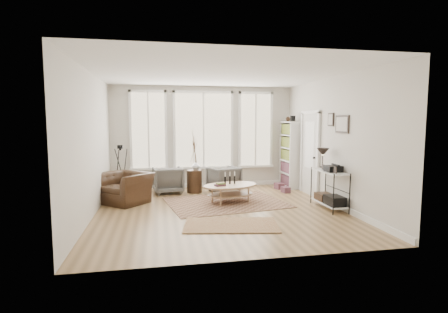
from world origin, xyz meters
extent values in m
plane|color=#9B794E|center=(0.00, 0.00, 0.00)|extent=(5.50, 5.50, 0.00)
plane|color=white|center=(0.00, 0.00, 2.90)|extent=(5.50, 5.50, 0.00)
cube|color=beige|center=(0.00, 2.75, 1.45)|extent=(5.20, 0.04, 2.90)
cube|color=beige|center=(0.00, -2.75, 1.45)|extent=(5.20, 0.04, 2.90)
cube|color=beige|center=(-2.60, 0.00, 1.45)|extent=(0.04, 5.50, 2.90)
cube|color=beige|center=(2.60, 0.00, 1.45)|extent=(0.04, 5.50, 2.90)
cube|color=white|center=(0.00, 2.74, 0.06)|extent=(5.10, 0.04, 0.12)
cube|color=white|center=(2.58, 0.00, 0.06)|extent=(0.03, 5.40, 0.12)
cube|color=beige|center=(0.00, 2.73, 1.65)|extent=(1.60, 0.03, 2.10)
cube|color=beige|center=(-1.55, 2.73, 1.65)|extent=(0.90, 0.03, 2.10)
cube|color=beige|center=(1.55, 2.73, 1.65)|extent=(0.90, 0.03, 2.10)
cube|color=white|center=(0.00, 2.71, 1.65)|extent=(1.74, 0.06, 2.24)
cube|color=white|center=(-1.55, 2.71, 1.65)|extent=(1.04, 0.06, 2.24)
cube|color=white|center=(1.55, 2.71, 1.65)|extent=(1.04, 0.06, 2.24)
cube|color=white|center=(0.00, 2.69, 0.57)|extent=(4.10, 0.12, 0.06)
cube|color=silver|center=(2.58, 1.15, 1.05)|extent=(0.04, 0.88, 2.10)
cube|color=white|center=(2.56, 1.15, 1.30)|extent=(0.01, 0.55, 1.20)
cube|color=white|center=(2.56, 0.66, 1.05)|extent=(0.06, 0.08, 2.18)
cube|color=white|center=(2.56, 1.64, 1.05)|extent=(0.06, 0.08, 2.18)
cube|color=white|center=(2.56, 1.15, 2.14)|extent=(0.06, 1.06, 0.08)
sphere|color=black|center=(2.53, 0.82, 1.00)|extent=(0.06, 0.06, 0.06)
cube|color=white|center=(2.43, 1.81, 0.95)|extent=(0.30, 0.03, 1.90)
cube|color=white|center=(2.43, 2.63, 0.95)|extent=(0.30, 0.03, 1.90)
cube|color=white|center=(2.58, 2.23, 0.95)|extent=(0.02, 0.85, 1.90)
cube|color=white|center=(2.43, 2.23, 0.95)|extent=(0.30, 0.81, 1.90)
cube|color=maroon|center=(2.43, 2.23, 0.95)|extent=(0.24, 0.75, 1.76)
cube|color=black|center=(2.43, 2.02, 1.98)|extent=(0.12, 0.10, 0.16)
sphere|color=#362214|center=(2.43, 2.38, 1.97)|extent=(0.14, 0.14, 0.14)
cube|color=white|center=(2.38, -0.30, 0.12)|extent=(0.37, 1.07, 0.03)
cube|color=white|center=(2.38, -0.30, 0.82)|extent=(0.37, 1.07, 0.02)
cylinder|color=black|center=(2.20, -0.83, 0.42)|extent=(0.02, 0.02, 0.85)
cylinder|color=black|center=(2.56, -0.83, 0.42)|extent=(0.02, 0.02, 0.85)
cylinder|color=black|center=(2.20, 0.23, 0.42)|extent=(0.02, 0.02, 0.85)
cylinder|color=black|center=(2.56, 0.23, 0.42)|extent=(0.02, 0.02, 0.85)
cylinder|color=black|center=(2.38, 0.05, 0.88)|extent=(0.14, 0.14, 0.02)
cylinder|color=black|center=(2.38, 0.05, 1.01)|extent=(0.02, 0.02, 0.30)
cone|color=black|center=(2.38, 0.05, 1.21)|extent=(0.28, 0.28, 0.18)
cube|color=black|center=(2.38, -0.45, 0.91)|extent=(0.32, 0.30, 0.13)
cube|color=black|center=(2.38, -0.55, 0.23)|extent=(0.32, 0.45, 0.20)
cube|color=#362214|center=(2.38, -0.08, 0.21)|extent=(0.32, 0.40, 0.16)
cube|color=black|center=(2.28, -0.72, 0.91)|extent=(0.02, 0.10, 0.14)
cube|color=black|center=(2.28, -0.18, 0.91)|extent=(0.02, 0.10, 0.12)
cube|color=black|center=(2.58, -0.40, 1.85)|extent=(0.03, 0.52, 0.38)
cube|color=silver|center=(2.56, -0.40, 1.85)|extent=(0.01, 0.44, 0.30)
cube|color=black|center=(2.58, 0.10, 1.95)|extent=(0.03, 0.24, 0.30)
cube|color=silver|center=(2.56, 0.10, 1.95)|extent=(0.01, 0.18, 0.24)
cube|color=brown|center=(0.25, 0.63, 0.01)|extent=(2.94, 2.40, 0.01)
cube|color=brown|center=(0.00, -1.14, 0.01)|extent=(1.85, 1.23, 0.01)
ellipsoid|color=tan|center=(0.36, 0.66, 0.19)|extent=(1.31, 1.03, 0.03)
ellipsoid|color=tan|center=(0.36, 0.66, 0.40)|extent=(1.53, 1.21, 0.04)
cylinder|color=tan|center=(-0.01, 0.45, 0.19)|extent=(0.04, 0.04, 0.38)
cylinder|color=tan|center=(0.74, 0.45, 0.19)|extent=(0.04, 0.04, 0.38)
cylinder|color=tan|center=(-0.01, 0.88, 0.19)|extent=(0.04, 0.04, 0.38)
cylinder|color=tan|center=(0.74, 0.88, 0.19)|extent=(0.04, 0.04, 0.38)
cylinder|color=black|center=(0.24, 0.72, 0.52)|extent=(0.04, 0.04, 0.19)
cylinder|color=black|center=(0.36, 0.72, 0.52)|extent=(0.04, 0.04, 0.19)
cylinder|color=black|center=(0.49, 0.72, 0.52)|extent=(0.04, 0.04, 0.19)
cube|color=#2B5429|center=(0.11, 0.57, 0.46)|extent=(0.23, 0.17, 0.06)
imported|color=#5E5E5A|center=(-1.05, 2.04, 0.35)|extent=(0.84, 0.85, 0.70)
imported|color=#5E5E5A|center=(0.44, 1.93, 0.34)|extent=(0.95, 0.96, 0.69)
cylinder|color=#362214|center=(-0.35, 1.98, 0.30)|extent=(0.40, 0.40, 0.60)
imported|color=silver|center=(-0.30, 2.05, 0.72)|extent=(0.27, 0.27, 0.23)
imported|color=#362214|center=(-2.08, 1.10, 0.35)|extent=(1.45, 1.44, 0.71)
cylinder|color=black|center=(-2.25, 1.99, 1.19)|extent=(0.05, 0.05, 0.05)
cube|color=black|center=(-2.25, 1.99, 1.25)|extent=(0.14, 0.11, 0.09)
cylinder|color=black|center=(-2.25, 1.92, 1.25)|extent=(0.05, 0.07, 0.05)
cube|color=maroon|center=(2.05, 1.99, 0.08)|extent=(0.25, 0.30, 0.17)
cube|color=maroon|center=(2.05, 1.48, 0.08)|extent=(0.22, 0.26, 0.15)
camera|label=1|loc=(-1.29, -7.27, 1.93)|focal=28.00mm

